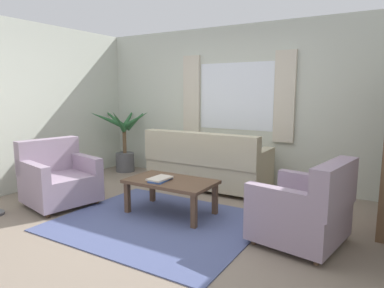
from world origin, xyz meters
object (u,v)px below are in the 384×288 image
(couch, at_px, (207,166))
(armchair_left, at_px, (58,179))
(book_stack_on_table, at_px, (160,179))
(coffee_table, at_px, (171,184))
(potted_plant, at_px, (124,142))
(armchair_right, at_px, (306,210))

(couch, distance_m, armchair_left, 2.20)
(book_stack_on_table, bearing_deg, couch, 93.05)
(coffee_table, bearing_deg, book_stack_on_table, -134.81)
(armchair_left, bearing_deg, potted_plant, 28.24)
(potted_plant, bearing_deg, armchair_right, -21.74)
(armchair_left, height_order, potted_plant, potted_plant)
(armchair_left, relative_size, book_stack_on_table, 2.91)
(coffee_table, bearing_deg, armchair_left, -163.13)
(armchair_left, relative_size, potted_plant, 0.76)
(potted_plant, bearing_deg, book_stack_on_table, -38.21)
(book_stack_on_table, distance_m, potted_plant, 2.54)
(armchair_right, height_order, potted_plant, potted_plant)
(couch, xyz_separation_m, coffee_table, (0.16, -1.25, 0.01))
(couch, xyz_separation_m, armchair_right, (1.81, -1.26, -0.01))
(couch, bearing_deg, potted_plant, -6.83)
(couch, distance_m, potted_plant, 1.95)
(armchair_left, height_order, armchair_right, same)
(armchair_right, relative_size, book_stack_on_table, 2.83)
(couch, height_order, potted_plant, potted_plant)
(armchair_right, bearing_deg, potted_plant, -101.93)
(armchair_left, bearing_deg, coffee_table, -60.68)
(couch, distance_m, book_stack_on_table, 1.34)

